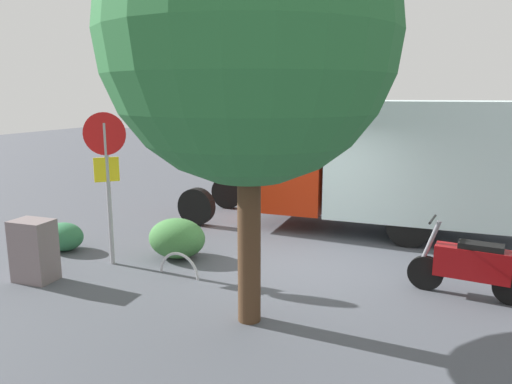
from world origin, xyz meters
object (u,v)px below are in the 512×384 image
object	(u,v)px
box_truck_near	(390,161)
stop_sign	(107,165)
street_tree	(249,37)
utility_cabinet	(34,251)
bike_rack_hoop	(179,276)
motorcycle	(471,265)

from	to	relation	value
box_truck_near	stop_sign	size ratio (longest dim) A/B	2.85
street_tree	utility_cabinet	distance (m)	5.13
utility_cabinet	bike_rack_hoop	distance (m)	2.46
box_truck_near	bike_rack_hoop	xyz separation A→B (m)	(3.02, 4.15, -1.63)
utility_cabinet	box_truck_near	bearing A→B (deg)	-134.68
stop_sign	bike_rack_hoop	world-z (taller)	stop_sign
motorcycle	street_tree	bearing A→B (deg)	41.19
stop_sign	street_tree	size ratio (longest dim) A/B	0.49
street_tree	bike_rack_hoop	distance (m)	4.36
box_truck_near	utility_cabinet	bearing A→B (deg)	44.09
street_tree	utility_cabinet	xyz separation A→B (m)	(3.94, -0.04, -3.29)
street_tree	utility_cabinet	size ratio (longest dim) A/B	5.43
stop_sign	street_tree	distance (m)	3.98
box_truck_near	motorcycle	xyz separation A→B (m)	(-1.65, 3.29, -1.11)
stop_sign	street_tree	world-z (taller)	street_tree
motorcycle	stop_sign	xyz separation A→B (m)	(6.14, 0.80, 1.34)
utility_cabinet	bike_rack_hoop	size ratio (longest dim) A/B	1.24
stop_sign	bike_rack_hoop	xyz separation A→B (m)	(-1.47, 0.07, -1.86)
motorcycle	stop_sign	size ratio (longest dim) A/B	0.65
motorcycle	bike_rack_hoop	xyz separation A→B (m)	(4.67, 0.86, -0.52)
utility_cabinet	motorcycle	bearing A→B (deg)	-164.09
utility_cabinet	street_tree	bearing A→B (deg)	179.44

